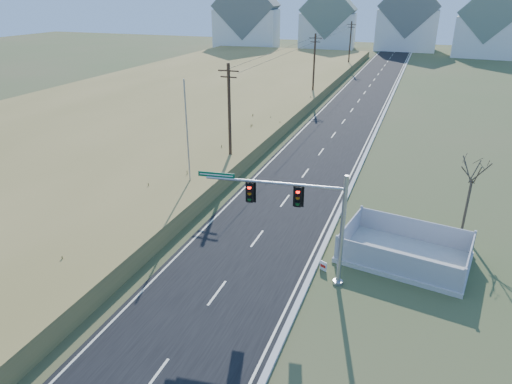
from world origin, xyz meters
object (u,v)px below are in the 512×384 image
Objects in this scene: fence_enclosure at (404,255)px; flagpole at (188,152)px; bare_tree at (474,169)px; traffic_signal_mast at (307,215)px; open_sign at (323,266)px.

fence_enclosure is 0.88× the size of flagpole.
bare_tree reaches higher than fence_enclosure.
flagpole reaches higher than traffic_signal_mast.
bare_tree is (7.45, 7.62, 3.99)m from open_sign.
traffic_signal_mast is 13.72× the size of open_sign.
open_sign is at bearing -134.37° from bare_tree.
bare_tree is (19.09, 1.12, 0.78)m from flagpole.
traffic_signal_mast is 0.88× the size of flagpole.
traffic_signal_mast reaches higher than open_sign.
traffic_signal_mast reaches higher than bare_tree.
flagpole is at bearing -176.64° from bare_tree.
fence_enclosure is 13.67× the size of open_sign.
fence_enclosure is 16.51m from flagpole.
flagpole reaches higher than bare_tree.
bare_tree is at bearing 72.08° from open_sign.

